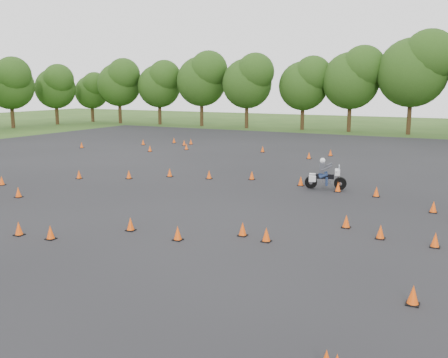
% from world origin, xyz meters
% --- Properties ---
extents(ground, '(140.00, 140.00, 0.00)m').
position_xyz_m(ground, '(0.00, 0.00, 0.00)').
color(ground, '#2D5119').
rests_on(ground, ground).
extents(asphalt_pad, '(62.00, 62.00, 0.00)m').
position_xyz_m(asphalt_pad, '(0.00, 6.00, 0.01)').
color(asphalt_pad, black).
rests_on(asphalt_pad, ground).
extents(treeline, '(86.99, 32.48, 11.15)m').
position_xyz_m(treeline, '(4.06, 35.18, 4.63)').
color(treeline, '#234112').
rests_on(treeline, ground).
extents(traffic_cones, '(36.53, 32.93, 0.45)m').
position_xyz_m(traffic_cones, '(-0.08, 5.60, 0.23)').
color(traffic_cones, '#F9500A').
rests_on(traffic_cones, asphalt_pad).
extents(rider_grey, '(2.09, 1.12, 1.55)m').
position_xyz_m(rider_grey, '(2.71, 9.61, 0.78)').
color(rider_grey, '#3E4046').
rests_on(rider_grey, ground).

